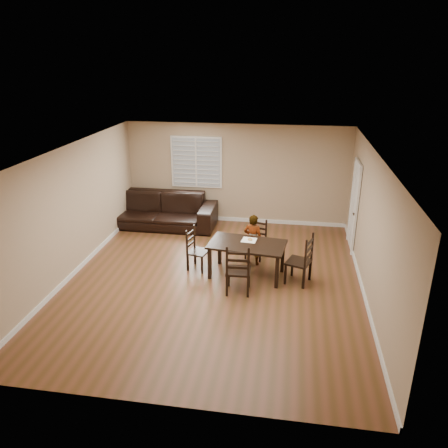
{
  "coord_description": "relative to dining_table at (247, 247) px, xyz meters",
  "views": [
    {
      "loc": [
        1.46,
        -7.88,
        4.41
      ],
      "look_at": [
        0.1,
        0.69,
        1.0
      ],
      "focal_mm": 35.0,
      "sensor_mm": 36.0,
      "label": 1
    }
  ],
  "objects": [
    {
      "name": "chair_right",
      "position": [
        1.19,
        -0.18,
        -0.16
      ],
      "size": [
        0.58,
        0.6,
        1.06
      ],
      "rotation": [
        0.0,
        0.0,
        -1.9
      ],
      "color": "black",
      "rests_on": "ground"
    },
    {
      "name": "room",
      "position": [
        -0.6,
        -0.17,
        1.16
      ],
      "size": [
        6.04,
        7.04,
        2.72
      ],
      "color": "tan",
      "rests_on": "ground"
    },
    {
      "name": "napkin",
      "position": [
        0.02,
        0.17,
        0.09
      ],
      "size": [
        0.33,
        0.33,
        0.0
      ],
      "primitive_type": "cube",
      "rotation": [
        0.0,
        0.0,
        -0.11
      ],
      "color": "white",
      "rests_on": "dining_table"
    },
    {
      "name": "chair_left",
      "position": [
        -1.18,
        0.16,
        -0.22
      ],
      "size": [
        0.48,
        0.5,
        0.93
      ],
      "rotation": [
        0.0,
        0.0,
        1.34
      ],
      "color": "black",
      "rests_on": "ground"
    },
    {
      "name": "sofa",
      "position": [
        -2.67,
        2.47,
        -0.2
      ],
      "size": [
        3.07,
        1.21,
        0.9
      ],
      "primitive_type": "imported",
      "rotation": [
        0.0,
        0.0,
        0.0
      ],
      "color": "black",
      "rests_on": "ground"
    },
    {
      "name": "donut",
      "position": [
        0.04,
        0.17,
        0.11
      ],
      "size": [
        0.1,
        0.1,
        0.04
      ],
      "color": "#CB8D49",
      "rests_on": "napkin"
    },
    {
      "name": "chair_far",
      "position": [
        -0.08,
        -0.84,
        -0.17
      ],
      "size": [
        0.49,
        0.46,
        1.05
      ],
      "rotation": [
        0.0,
        0.0,
        3.19
      ],
      "color": "black",
      "rests_on": "ground"
    },
    {
      "name": "ground",
      "position": [
        -0.64,
        -0.35,
        -0.65
      ],
      "size": [
        7.0,
        7.0,
        0.0
      ],
      "primitive_type": "plane",
      "color": "brown",
      "rests_on": "ground"
    },
    {
      "name": "child",
      "position": [
        0.07,
        0.56,
        -0.06
      ],
      "size": [
        0.48,
        0.37,
        1.16
      ],
      "primitive_type": "imported",
      "rotation": [
        0.0,
        0.0,
        2.9
      ],
      "color": "gray",
      "rests_on": "ground"
    },
    {
      "name": "chair_near",
      "position": [
        0.14,
        0.98,
        -0.24
      ],
      "size": [
        0.5,
        0.48,
        0.9
      ],
      "rotation": [
        0.0,
        0.0,
        -0.3
      ],
      "color": "black",
      "rests_on": "ground"
    },
    {
      "name": "dining_table",
      "position": [
        0.0,
        0.0,
        0.0
      ],
      "size": [
        1.66,
        1.07,
        0.73
      ],
      "rotation": [
        0.0,
        0.0,
        -0.13
      ],
      "color": "black",
      "rests_on": "ground"
    }
  ]
}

